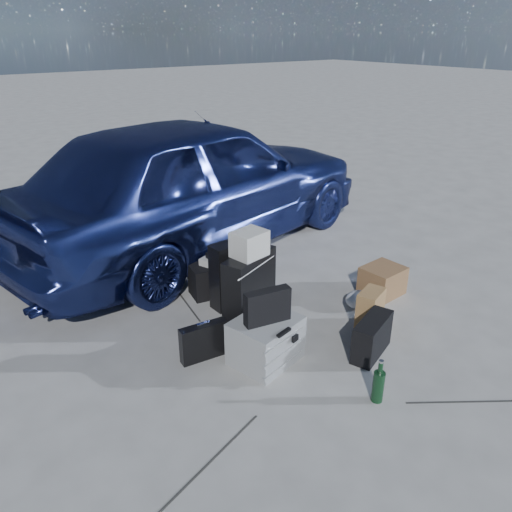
{
  "coord_description": "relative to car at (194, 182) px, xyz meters",
  "views": [
    {
      "loc": [
        -2.2,
        -2.3,
        2.35
      ],
      "look_at": [
        0.14,
        0.85,
        0.56
      ],
      "focal_mm": 35.0,
      "sensor_mm": 36.0,
      "label": 1
    }
  ],
  "objects": [
    {
      "name": "suitcase_right",
      "position": [
        -0.52,
        -1.78,
        -0.45
      ],
      "size": [
        0.58,
        0.38,
        0.66
      ],
      "primitive_type": "cube",
      "rotation": [
        0.0,
        0.0,
        0.37
      ],
      "color": "black",
      "rests_on": "ground"
    },
    {
      "name": "briefcase",
      "position": [
        -1.1,
        -1.99,
        -0.62
      ],
      "size": [
        0.39,
        0.13,
        0.3
      ],
      "primitive_type": "cube",
      "rotation": [
        0.0,
        0.0,
        -0.12
      ],
      "color": "black",
      "rests_on": "ground"
    },
    {
      "name": "pelican_case",
      "position": [
        -0.74,
        -2.29,
        -0.6
      ],
      "size": [
        0.57,
        0.5,
        0.36
      ],
      "primitive_type": "cube",
      "rotation": [
        0.0,
        0.0,
        0.23
      ],
      "color": "#9C9FA1",
      "rests_on": "ground"
    },
    {
      "name": "flat_box_black",
      "position": [
        -0.39,
        -1.15,
        -0.37
      ],
      "size": [
        0.28,
        0.23,
        0.05
      ],
      "primitive_type": "cube",
      "rotation": [
        0.0,
        0.0,
        0.19
      ],
      "color": "black",
      "rests_on": "flat_box_white"
    },
    {
      "name": "suitcase_left",
      "position": [
        -0.41,
        -1.42,
        -0.46
      ],
      "size": [
        0.49,
        0.19,
        0.62
      ],
      "primitive_type": "cube",
      "rotation": [
        0.0,
        0.0,
        0.04
      ],
      "color": "black",
      "rests_on": "ground"
    },
    {
      "name": "plastic_bag",
      "position": [
        0.46,
        -2.15,
        -0.7
      ],
      "size": [
        0.3,
        0.27,
        0.15
      ],
      "primitive_type": "ellipsoid",
      "rotation": [
        0.0,
        0.0,
        0.19
      ],
      "color": "silver",
      "rests_on": "ground"
    },
    {
      "name": "green_bottle",
      "position": [
        -0.4,
        -3.12,
        -0.61
      ],
      "size": [
        0.09,
        0.09,
        0.32
      ],
      "primitive_type": "cylinder",
      "rotation": [
        0.0,
        0.0,
        0.05
      ],
      "color": "black",
      "rests_on": "ground"
    },
    {
      "name": "cardboard_box",
      "position": [
        0.83,
        -2.11,
        -0.64
      ],
      "size": [
        0.39,
        0.35,
        0.28
      ],
      "primitive_type": "cube",
      "rotation": [
        0.0,
        0.0,
        0.06
      ],
      "color": "brown",
      "rests_on": "ground"
    },
    {
      "name": "laptop_bag",
      "position": [
        -0.74,
        -2.31,
        -0.28
      ],
      "size": [
        0.36,
        0.16,
        0.27
      ],
      "primitive_type": "cube",
      "rotation": [
        0.0,
        0.0,
        -0.19
      ],
      "color": "black",
      "rests_on": "pelican_case"
    },
    {
      "name": "duffel_bag",
      "position": [
        -0.4,
        -1.15,
        -0.62
      ],
      "size": [
        0.66,
        0.38,
        0.31
      ],
      "primitive_type": "cube",
      "rotation": [
        0.0,
        0.0,
        -0.2
      ],
      "color": "black",
      "rests_on": "ground"
    },
    {
      "name": "kraft_bag",
      "position": [
        0.25,
        -2.46,
        -0.6
      ],
      "size": [
        0.3,
        0.24,
        0.36
      ],
      "primitive_type": "cube",
      "rotation": [
        0.0,
        0.0,
        0.34
      ],
      "color": "#AB7F4A",
      "rests_on": "ground"
    },
    {
      "name": "ground",
      "position": [
        -0.51,
        -2.52,
        -0.77
      ],
      "size": [
        60.0,
        60.0,
        0.0
      ],
      "primitive_type": "plane",
      "color": "#B3B3AE",
      "rests_on": "ground"
    },
    {
      "name": "car",
      "position": [
        0.0,
        0.0,
        0.0
      ],
      "size": [
        4.82,
        2.73,
        1.55
      ],
      "primitive_type": "imported",
      "rotation": [
        0.0,
        0.0,
        1.78
      ],
      "color": "navy",
      "rests_on": "ground"
    },
    {
      "name": "white_carton",
      "position": [
        -0.53,
        -1.8,
        -0.01
      ],
      "size": [
        0.3,
        0.26,
        0.21
      ],
      "primitive_type": "cube",
      "rotation": [
        0.0,
        0.0,
        0.18
      ],
      "color": "beige",
      "rests_on": "suitcase_right"
    },
    {
      "name": "flat_box_white",
      "position": [
        -0.38,
        -1.14,
        -0.43
      ],
      "size": [
        0.44,
        0.39,
        0.07
      ],
      "primitive_type": "cube",
      "rotation": [
        0.0,
        0.0,
        0.35
      ],
      "color": "beige",
      "rests_on": "duffel_bag"
    },
    {
      "name": "messenger_bag",
      "position": [
        -0.02,
        -2.72,
        -0.62
      ],
      "size": [
        0.47,
        0.31,
        0.31
      ],
      "primitive_type": "cube",
      "rotation": [
        0.0,
        0.0,
        0.35
      ],
      "color": "black",
      "rests_on": "ground"
    }
  ]
}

